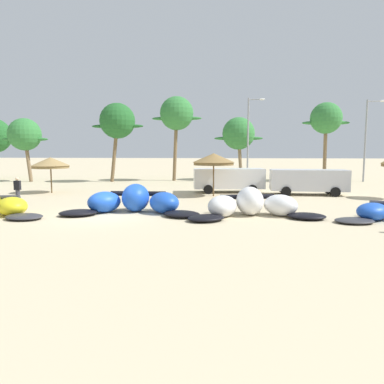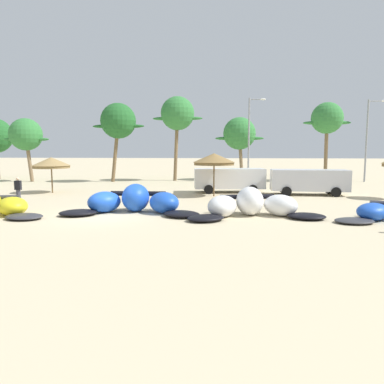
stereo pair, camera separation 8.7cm
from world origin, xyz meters
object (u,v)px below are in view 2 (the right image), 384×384
object	(u,v)px
beach_umbrella_middle	(214,159)
lamppost_west	(250,135)
palm_left	(26,135)
beach_umbrella_near_van	(51,163)
palm_left_of_gap	(118,121)
parked_van	(307,180)
parked_car_second	(228,178)
palm_right_of_gap	(327,119)
palm_center_right	(239,134)
palm_center_left	(177,114)
person_near_kites	(18,190)
lamppost_west_center	(368,136)
kite_left_of_center	(134,202)
kite_center	(252,205)

from	to	relation	value
beach_umbrella_middle	lamppost_west	size ratio (longest dim) A/B	0.36
palm_left	lamppost_west	bearing A→B (deg)	4.44
beach_umbrella_near_van	palm_left_of_gap	distance (m)	10.94
lamppost_west	beach_umbrella_middle	bearing A→B (deg)	-105.18
parked_van	palm_left	size ratio (longest dim) A/B	0.84
parked_car_second	palm_right_of_gap	bearing A→B (deg)	47.41
palm_left	palm_center_right	distance (m)	22.23
beach_umbrella_near_van	parked_car_second	xyz separation A→B (m)	(13.30, 1.56, -1.20)
parked_van	palm_center_left	xyz separation A→B (m)	(-11.01, 11.48, 5.90)
palm_left_of_gap	lamppost_west	size ratio (longest dim) A/B	0.94
person_near_kites	palm_center_left	distance (m)	20.08
beach_umbrella_middle	parked_car_second	bearing A→B (deg)	68.02
person_near_kites	lamppost_west	xyz separation A→B (m)	(14.92, 16.72, 3.92)
person_near_kites	lamppost_west_center	distance (m)	32.57
beach_umbrella_middle	palm_center_right	bearing A→B (deg)	81.15
lamppost_west	lamppost_west_center	distance (m)	12.03
parked_car_second	palm_left	xyz separation A→B (m)	(-20.58, 7.77, 3.69)
beach_umbrella_near_van	palm_center_right	xyz separation A→B (m)	(14.56, 13.48, 2.68)
palm_center_left	lamppost_west_center	size ratio (longest dim) A/B	1.07
kite_left_of_center	person_near_kites	size ratio (longest dim) A/B	4.57
parked_van	palm_center_right	size ratio (longest dim) A/B	0.81
palm_center_right	palm_right_of_gap	xyz separation A→B (m)	(8.88, -0.88, 1.45)
person_near_kites	lamppost_west_center	size ratio (longest dim) A/B	0.20
palm_left_of_gap	parked_van	bearing A→B (deg)	-29.41
beach_umbrella_middle	palm_right_of_gap	distance (m)	17.84
beach_umbrella_near_van	parked_van	world-z (taller)	beach_umbrella_near_van
beach_umbrella_middle	palm_right_of_gap	xyz separation A→B (m)	(11.11, 13.43, 3.81)
palm_left	lamppost_west	size ratio (longest dim) A/B	0.77
kite_left_of_center	palm_right_of_gap	xyz separation A→B (m)	(15.01, 20.61, 5.86)
palm_right_of_gap	palm_center_left	bearing A→B (deg)	-177.85
beach_umbrella_near_van	lamppost_west	xyz separation A→B (m)	(15.57, 11.11, 2.45)
kite_center	palm_center_left	world-z (taller)	palm_center_left
parked_van	lamppost_west_center	size ratio (longest dim) A/B	0.66
kite_left_of_center	palm_left_of_gap	xyz separation A→B (m)	(-6.20, 18.02, 5.56)
parked_van	palm_center_left	bearing A→B (deg)	133.81
parked_car_second	lamppost_west	size ratio (longest dim) A/B	0.65
kite_center	lamppost_west_center	world-z (taller)	lamppost_west_center
kite_center	person_near_kites	world-z (taller)	person_near_kites
palm_right_of_gap	parked_van	bearing A→B (deg)	-110.05
palm_left_of_gap	palm_right_of_gap	xyz separation A→B (m)	(21.20, 2.59, 0.30)
lamppost_west_center	palm_right_of_gap	bearing A→B (deg)	176.92
parked_van	kite_left_of_center	bearing A→B (deg)	-141.13
kite_center	palm_center_left	distance (m)	22.44
person_near_kites	palm_left_of_gap	bearing A→B (deg)	84.22
lamppost_west	parked_car_second	bearing A→B (deg)	-103.39
palm_left	lamppost_west_center	distance (m)	34.94
beach_umbrella_middle	parked_car_second	size ratio (longest dim) A/B	0.55
lamppost_west_center	palm_center_left	bearing A→B (deg)	-178.94
kite_left_of_center	parked_van	world-z (taller)	parked_van
palm_left	parked_van	bearing A→B (deg)	-18.49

